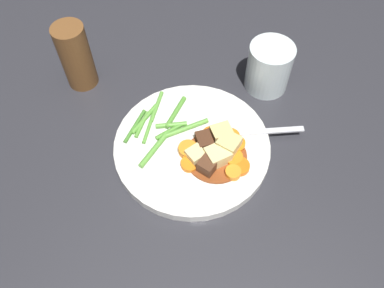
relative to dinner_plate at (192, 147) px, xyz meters
name	(u,v)px	position (x,y,z in m)	size (l,w,h in m)	color
ground_plane	(192,150)	(0.00, 0.00, -0.01)	(3.00, 3.00, 0.00)	#2D2D33
dinner_plate	(192,147)	(0.00, 0.00, 0.00)	(0.26, 0.26, 0.02)	white
stew_sauce	(216,156)	(0.05, -0.01, 0.01)	(0.10, 0.10, 0.00)	brown
carrot_slice_0	(190,164)	(0.01, -0.04, 0.01)	(0.03, 0.03, 0.01)	orange
carrot_slice_1	(235,144)	(0.07, 0.02, 0.01)	(0.03, 0.03, 0.01)	orange
carrot_slice_2	(233,173)	(0.08, -0.03, 0.01)	(0.02, 0.02, 0.01)	orange
carrot_slice_3	(234,155)	(0.07, 0.00, 0.01)	(0.03, 0.03, 0.01)	orange
carrot_slice_4	(230,137)	(0.05, 0.03, 0.01)	(0.03, 0.03, 0.01)	orange
carrot_slice_5	(211,135)	(0.02, 0.03, 0.01)	(0.03, 0.03, 0.01)	orange
carrot_slice_6	(190,150)	(0.00, -0.02, 0.01)	(0.03, 0.03, 0.01)	orange
carrot_slice_7	(240,166)	(0.09, -0.01, 0.01)	(0.03, 0.03, 0.01)	orange
potato_chunk_0	(229,145)	(0.06, 0.01, 0.02)	(0.03, 0.03, 0.03)	#E5CC7A
potato_chunk_1	(221,134)	(0.04, 0.03, 0.02)	(0.03, 0.03, 0.03)	#E5CC7A
potato_chunk_2	(196,155)	(0.02, -0.02, 0.02)	(0.03, 0.03, 0.02)	#EAD68C
potato_chunk_3	(218,156)	(0.05, -0.01, 0.02)	(0.03, 0.04, 0.03)	#EAD68C
meat_chunk_0	(208,165)	(0.04, -0.03, 0.02)	(0.03, 0.03, 0.02)	#56331E
meat_chunk_1	(204,141)	(0.02, 0.01, 0.02)	(0.02, 0.03, 0.02)	#4C2B19
green_bean_0	(135,126)	(-0.10, -0.01, 0.01)	(0.01, 0.01, 0.07)	#4C8E33
green_bean_1	(157,106)	(-0.09, 0.05, 0.01)	(0.01, 0.01, 0.07)	#66AD42
green_bean_2	(145,119)	(-0.09, 0.01, 0.01)	(0.01, 0.01, 0.07)	#66AD42
green_bean_3	(187,128)	(-0.02, 0.02, 0.01)	(0.01, 0.01, 0.08)	#66AD42
green_bean_4	(175,112)	(-0.05, 0.05, 0.01)	(0.01, 0.01, 0.07)	#599E38
green_bean_5	(149,128)	(-0.08, 0.00, 0.01)	(0.01, 0.01, 0.07)	#66AD42
green_bean_6	(170,131)	(-0.04, 0.01, 0.01)	(0.01, 0.01, 0.05)	#599E38
green_bean_7	(141,126)	(-0.09, 0.00, 0.01)	(0.01, 0.01, 0.05)	#66AD42
green_bean_8	(171,125)	(-0.05, 0.02, 0.01)	(0.01, 0.01, 0.05)	#66AD42
green_bean_9	(153,150)	(-0.05, -0.04, 0.01)	(0.01, 0.01, 0.07)	#66AD42
fork	(249,132)	(0.08, 0.06, 0.01)	(0.16, 0.10, 0.00)	silver
water_glass	(269,67)	(0.07, 0.19, 0.04)	(0.08, 0.08, 0.09)	silver
pepper_mill	(76,56)	(-0.25, 0.06, 0.05)	(0.06, 0.06, 0.13)	brown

